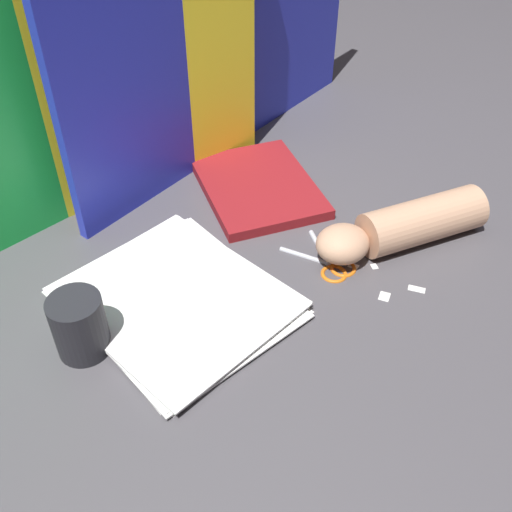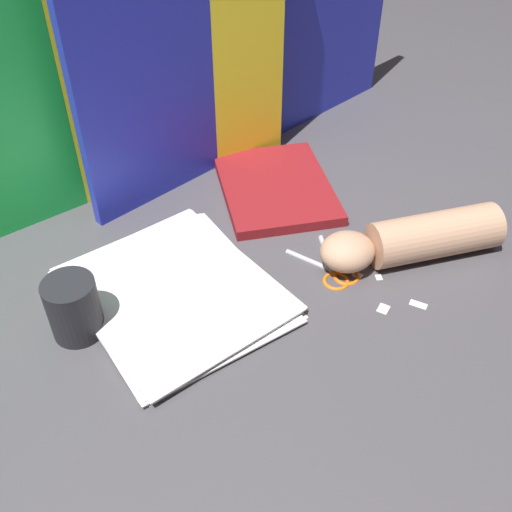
{
  "view_description": "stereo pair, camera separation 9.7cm",
  "coord_description": "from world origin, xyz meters",
  "views": [
    {
      "loc": [
        -0.47,
        -0.51,
        0.7
      ],
      "look_at": [
        0.02,
        0.03,
        0.06
      ],
      "focal_mm": 42.0,
      "sensor_mm": 36.0,
      "label": 1
    },
    {
      "loc": [
        -0.39,
        -0.57,
        0.7
      ],
      "look_at": [
        0.02,
        0.03,
        0.06
      ],
      "focal_mm": 42.0,
      "sensor_mm": 36.0,
      "label": 2
    }
  ],
  "objects": [
    {
      "name": "paper_scrap_mid",
      "position": [
        0.17,
        -0.06,
        0.0
      ],
      "size": [
        0.02,
        0.02,
        0.0
      ],
      "color": "white",
      "rests_on": "ground_plane"
    },
    {
      "name": "backdrop_panel_center",
      "position": [
        -0.02,
        0.4,
        0.3
      ],
      "size": [
        0.66,
        0.1,
        0.59
      ],
      "color": "yellow",
      "rests_on": "ground_plane"
    },
    {
      "name": "hand_forearm",
      "position": [
        0.28,
        -0.07,
        0.04
      ],
      "size": [
        0.33,
        0.18,
        0.08
      ],
      "color": "tan",
      "rests_on": "ground_plane"
    },
    {
      "name": "mug",
      "position": [
        -0.27,
        0.09,
        0.05
      ],
      "size": [
        0.08,
        0.08,
        0.1
      ],
      "color": "#232328",
      "rests_on": "ground_plane"
    },
    {
      "name": "book_closed",
      "position": [
        0.2,
        0.22,
        0.01
      ],
      "size": [
        0.3,
        0.34,
        0.02
      ],
      "color": "maroon",
      "rests_on": "ground_plane"
    },
    {
      "name": "backdrop_panel_right",
      "position": [
        0.27,
        0.4,
        0.26
      ],
      "size": [
        0.82,
        0.16,
        0.53
      ],
      "color": "#2833D1",
      "rests_on": "ground_plane"
    },
    {
      "name": "scissors",
      "position": [
        0.15,
        -0.03,
        0.0
      ],
      "size": [
        0.09,
        0.14,
        0.01
      ],
      "color": "silver",
      "rests_on": "ground_plane"
    },
    {
      "name": "paper_scrap_side",
      "position": [
        0.15,
        -0.14,
        0.0
      ],
      "size": [
        0.03,
        0.02,
        0.0
      ],
      "color": "white",
      "rests_on": "ground_plane"
    },
    {
      "name": "paper_scrap_far",
      "position": [
        0.21,
        -0.16,
        0.0
      ],
      "size": [
        0.03,
        0.03,
        0.0
      ],
      "color": "white",
      "rests_on": "ground_plane"
    },
    {
      "name": "paper_scrap_near",
      "position": [
        0.2,
        -0.08,
        0.0
      ],
      "size": [
        0.02,
        0.02,
        0.0
      ],
      "color": "white",
      "rests_on": "ground_plane"
    },
    {
      "name": "paper_stack",
      "position": [
        -0.11,
        0.08,
        0.01
      ],
      "size": [
        0.31,
        0.36,
        0.02
      ],
      "color": "white",
      "rests_on": "ground_plane"
    },
    {
      "name": "ground_plane",
      "position": [
        0.0,
        0.0,
        0.0
      ],
      "size": [
        6.0,
        6.0,
        0.0
      ],
      "primitive_type": "plane",
      "color": "#4C494F"
    }
  ]
}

